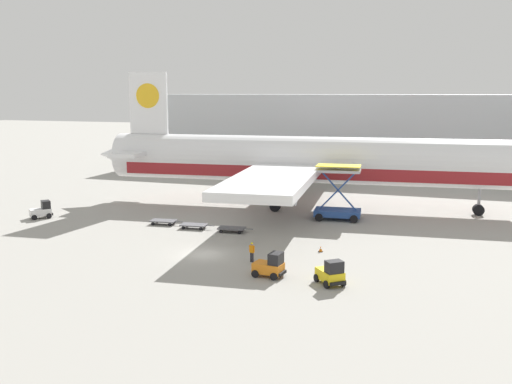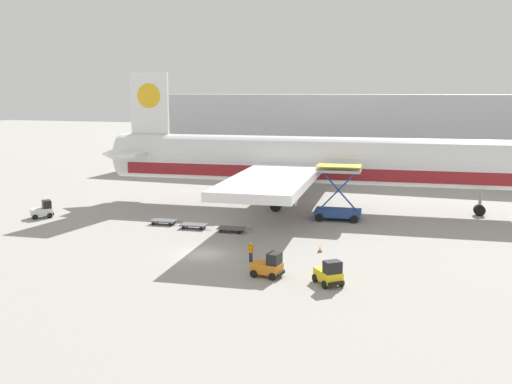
{
  "view_description": "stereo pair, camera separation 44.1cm",
  "coord_description": "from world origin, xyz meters",
  "px_view_note": "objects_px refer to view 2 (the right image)",
  "views": [
    {
      "loc": [
        19.84,
        -45.78,
        14.39
      ],
      "look_at": [
        1.41,
        10.62,
        4.0
      ],
      "focal_mm": 40.0,
      "sensor_mm": 36.0,
      "label": 1
    },
    {
      "loc": [
        20.26,
        -45.64,
        14.39
      ],
      "look_at": [
        1.41,
        10.62,
        4.0
      ],
      "focal_mm": 40.0,
      "sensor_mm": 36.0,
      "label": 2
    }
  ],
  "objects_px": {
    "baggage_dolly_lead": "(164,221)",
    "baggage_dolly_third": "(232,228)",
    "baggage_dolly_second": "(194,225)",
    "airplane_main": "(308,162)",
    "baggage_tug_mid": "(43,210)",
    "baggage_tug_foreground": "(269,266)",
    "ground_crew_near": "(251,250)",
    "baggage_tug_far": "(329,274)",
    "traffic_cone_near": "(320,249)",
    "scissor_lift_loader": "(338,200)"
  },
  "relations": [
    {
      "from": "baggage_dolly_lead",
      "to": "baggage_dolly_third",
      "type": "relative_size",
      "value": 1.0
    },
    {
      "from": "baggage_dolly_lead",
      "to": "baggage_dolly_second",
      "type": "relative_size",
      "value": 1.0
    },
    {
      "from": "airplane_main",
      "to": "baggage_tug_mid",
      "type": "relative_size",
      "value": 20.99
    },
    {
      "from": "baggage_tug_foreground",
      "to": "baggage_dolly_lead",
      "type": "distance_m",
      "value": 21.36
    },
    {
      "from": "baggage_tug_mid",
      "to": "baggage_dolly_third",
      "type": "distance_m",
      "value": 23.36
    },
    {
      "from": "baggage_tug_foreground",
      "to": "ground_crew_near",
      "type": "xyz_separation_m",
      "value": [
        -2.63,
        3.27,
        0.16
      ]
    },
    {
      "from": "baggage_tug_far",
      "to": "baggage_dolly_second",
      "type": "distance_m",
      "value": 21.86
    },
    {
      "from": "baggage_tug_foreground",
      "to": "traffic_cone_near",
      "type": "height_order",
      "value": "baggage_tug_foreground"
    },
    {
      "from": "baggage_dolly_third",
      "to": "ground_crew_near",
      "type": "distance_m",
      "value": 10.91
    },
    {
      "from": "baggage_tug_foreground",
      "to": "baggage_dolly_second",
      "type": "xyz_separation_m",
      "value": [
        -12.4,
        12.93,
        -0.49
      ]
    },
    {
      "from": "baggage_tug_foreground",
      "to": "baggage_tug_mid",
      "type": "xyz_separation_m",
      "value": [
        -31.37,
        12.27,
        0.0
      ]
    },
    {
      "from": "baggage_tug_mid",
      "to": "ground_crew_near",
      "type": "distance_m",
      "value": 30.11
    },
    {
      "from": "ground_crew_near",
      "to": "traffic_cone_near",
      "type": "bearing_deg",
      "value": -116.34
    },
    {
      "from": "baggage_dolly_lead",
      "to": "ground_crew_near",
      "type": "xyz_separation_m",
      "value": [
        13.78,
        -10.4,
        0.64
      ]
    },
    {
      "from": "baggage_tug_mid",
      "to": "baggage_dolly_lead",
      "type": "height_order",
      "value": "baggage_tug_mid"
    },
    {
      "from": "traffic_cone_near",
      "to": "ground_crew_near",
      "type": "bearing_deg",
      "value": -134.65
    },
    {
      "from": "baggage_dolly_second",
      "to": "baggage_tug_mid",
      "type": "bearing_deg",
      "value": 176.51
    },
    {
      "from": "scissor_lift_loader",
      "to": "baggage_dolly_lead",
      "type": "bearing_deg",
      "value": -159.41
    },
    {
      "from": "baggage_tug_mid",
      "to": "baggage_tug_far",
      "type": "bearing_deg",
      "value": -67.4
    },
    {
      "from": "baggage_tug_foreground",
      "to": "baggage_dolly_third",
      "type": "bearing_deg",
      "value": 129.67
    },
    {
      "from": "baggage_dolly_lead",
      "to": "baggage_tug_far",
      "type": "bearing_deg",
      "value": -38.89
    },
    {
      "from": "airplane_main",
      "to": "baggage_dolly_third",
      "type": "distance_m",
      "value": 16.64
    },
    {
      "from": "baggage_tug_far",
      "to": "baggage_dolly_third",
      "type": "xyz_separation_m",
      "value": [
        -12.93,
        13.14,
        -0.49
      ]
    },
    {
      "from": "airplane_main",
      "to": "baggage_dolly_lead",
      "type": "relative_size",
      "value": 15.45
    },
    {
      "from": "baggage_tug_foreground",
      "to": "baggage_dolly_third",
      "type": "height_order",
      "value": "baggage_tug_foreground"
    },
    {
      "from": "scissor_lift_loader",
      "to": "ground_crew_near",
      "type": "xyz_separation_m",
      "value": [
        -4.03,
        -18.93,
        -1.29
      ]
    },
    {
      "from": "baggage_tug_far",
      "to": "baggage_dolly_second",
      "type": "relative_size",
      "value": 0.74
    },
    {
      "from": "baggage_dolly_second",
      "to": "baggage_tug_far",
      "type": "bearing_deg",
      "value": -43.07
    },
    {
      "from": "baggage_tug_mid",
      "to": "baggage_tug_far",
      "type": "relative_size",
      "value": 0.99
    },
    {
      "from": "scissor_lift_loader",
      "to": "baggage_dolly_second",
      "type": "bearing_deg",
      "value": -151.12
    },
    {
      "from": "baggage_dolly_lead",
      "to": "traffic_cone_near",
      "type": "xyz_separation_m",
      "value": [
        18.74,
        -5.38,
        -0.13
      ]
    },
    {
      "from": "airplane_main",
      "to": "scissor_lift_loader",
      "type": "bearing_deg",
      "value": -53.54
    },
    {
      "from": "scissor_lift_loader",
      "to": "baggage_dolly_lead",
      "type": "distance_m",
      "value": 19.85
    },
    {
      "from": "ground_crew_near",
      "to": "baggage_dolly_lead",
      "type": "bearing_deg",
      "value": -18.73
    },
    {
      "from": "scissor_lift_loader",
      "to": "traffic_cone_near",
      "type": "distance_m",
      "value": 14.09
    },
    {
      "from": "airplane_main",
      "to": "traffic_cone_near",
      "type": "relative_size",
      "value": 107.41
    },
    {
      "from": "baggage_dolly_lead",
      "to": "traffic_cone_near",
      "type": "height_order",
      "value": "traffic_cone_near"
    },
    {
      "from": "baggage_tug_mid",
      "to": "ground_crew_near",
      "type": "relative_size",
      "value": 1.58
    },
    {
      "from": "baggage_tug_foreground",
      "to": "baggage_tug_far",
      "type": "relative_size",
      "value": 0.94
    },
    {
      "from": "baggage_tug_mid",
      "to": "baggage_dolly_second",
      "type": "bearing_deg",
      "value": -46.16
    },
    {
      "from": "baggage_dolly_lead",
      "to": "baggage_dolly_third",
      "type": "xyz_separation_m",
      "value": [
        8.4,
        -0.93,
        0.0
      ]
    },
    {
      "from": "baggage_dolly_third",
      "to": "baggage_tug_far",
      "type": "bearing_deg",
      "value": -50.95
    },
    {
      "from": "airplane_main",
      "to": "baggage_tug_mid",
      "type": "bearing_deg",
      "value": -155.78
    },
    {
      "from": "airplane_main",
      "to": "traffic_cone_near",
      "type": "distance_m",
      "value": 21.14
    },
    {
      "from": "scissor_lift_loader",
      "to": "ground_crew_near",
      "type": "distance_m",
      "value": 19.39
    },
    {
      "from": "airplane_main",
      "to": "baggage_tug_far",
      "type": "distance_m",
      "value": 29.88
    },
    {
      "from": "baggage_tug_foreground",
      "to": "baggage_dolly_second",
      "type": "distance_m",
      "value": 17.92
    },
    {
      "from": "scissor_lift_loader",
      "to": "baggage_dolly_third",
      "type": "bearing_deg",
      "value": -139.87
    },
    {
      "from": "baggage_tug_mid",
      "to": "baggage_tug_foreground",
      "type": "bearing_deg",
      "value": -69.51
    },
    {
      "from": "airplane_main",
      "to": "baggage_dolly_second",
      "type": "height_order",
      "value": "airplane_main"
    }
  ]
}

